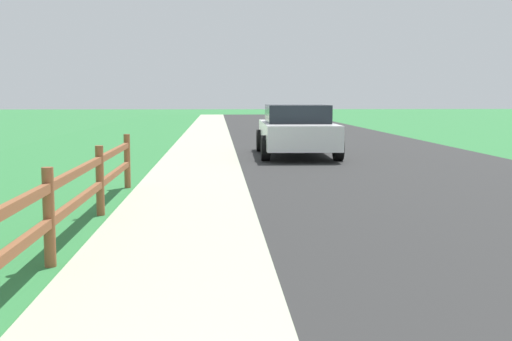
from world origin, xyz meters
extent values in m
plane|color=#2E763B|center=(0.00, 25.00, 0.00)|extent=(120.00, 120.00, 0.00)
cube|color=#292929|center=(3.50, 27.00, 0.00)|extent=(7.00, 66.00, 0.01)
cube|color=#ACB397|center=(-3.00, 27.00, 0.00)|extent=(6.00, 66.00, 0.01)
cube|color=#2E763B|center=(-4.50, 27.00, 0.01)|extent=(5.00, 66.00, 0.00)
cylinder|color=brown|center=(-2.12, 6.20, 0.48)|extent=(0.11, 0.11, 0.96)
cylinder|color=brown|center=(-2.12, 8.97, 0.48)|extent=(0.11, 0.11, 0.96)
cylinder|color=brown|center=(-2.12, 11.74, 0.48)|extent=(0.11, 0.11, 0.96)
cube|color=brown|center=(-2.12, 6.20, 0.43)|extent=(0.07, 11.08, 0.09)
cube|color=brown|center=(-2.12, 6.20, 0.77)|extent=(0.07, 11.08, 0.09)
cube|color=white|center=(1.62, 18.07, 0.59)|extent=(1.93, 4.76, 0.64)
cube|color=#1E232B|center=(1.62, 17.99, 1.15)|extent=(1.66, 2.21, 0.48)
cylinder|color=black|center=(0.73, 19.55, 0.32)|extent=(0.23, 0.65, 0.65)
cylinder|color=black|center=(2.57, 19.52, 0.32)|extent=(0.23, 0.65, 0.65)
cylinder|color=black|center=(0.68, 16.63, 0.32)|extent=(0.23, 0.65, 0.65)
cylinder|color=black|center=(2.52, 16.59, 0.32)|extent=(0.23, 0.65, 0.65)
camera|label=1|loc=(-0.53, -0.13, 1.62)|focal=47.05mm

